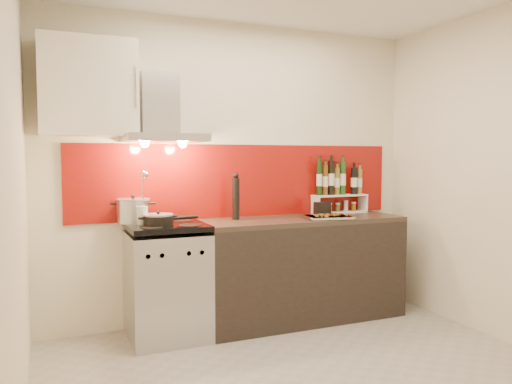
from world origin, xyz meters
name	(u,v)px	position (x,y,z in m)	size (l,w,h in m)	color
floor	(313,378)	(0.00, 0.00, 0.00)	(3.40, 3.40, 0.00)	#9E9991
back_wall	(236,172)	(0.00, 1.40, 1.30)	(3.40, 0.02, 2.60)	silver
left_wall	(15,183)	(-1.70, 0.00, 1.30)	(0.02, 2.80, 2.60)	silver
right_wall	(510,174)	(1.70, 0.00, 1.30)	(0.02, 2.80, 2.60)	silver
backsplash	(242,181)	(0.05, 1.39, 1.22)	(3.00, 0.02, 0.64)	maroon
range_stove	(167,283)	(-0.70, 1.10, 0.44)	(0.60, 0.60, 0.91)	#B7B7BA
counter	(302,268)	(0.50, 1.10, 0.45)	(1.80, 0.60, 0.90)	black
range_hood	(161,118)	(-0.70, 1.24, 1.74)	(0.62, 0.50, 0.61)	#B7B7BA
upper_cabinet	(88,88)	(-1.25, 1.22, 1.95)	(0.70, 0.35, 0.72)	white
stock_pot	(133,210)	(-0.93, 1.28, 1.01)	(0.26, 0.26, 0.23)	#B7B7BA
saute_pan	(159,219)	(-0.77, 1.05, 0.95)	(0.45, 0.24, 0.11)	black
utensil_jar	(142,209)	(-0.88, 1.14, 1.03)	(0.09, 0.13, 0.43)	silver
pepper_mill	(236,197)	(-0.08, 1.21, 1.09)	(0.06, 0.06, 0.40)	black
step_shelf	(339,189)	(0.99, 1.29, 1.13)	(0.55, 0.15, 0.50)	white
caddy_box	(322,209)	(0.75, 1.19, 0.96)	(0.15, 0.06, 0.13)	black
baking_tray	(327,217)	(0.68, 0.98, 0.92)	(0.45, 0.37, 0.03)	silver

